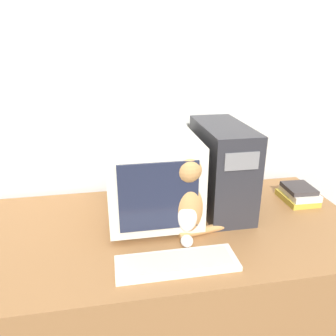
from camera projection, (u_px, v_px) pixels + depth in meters
wall_back at (151, 88)px, 1.71m from camera, size 7.00×0.05×2.50m
desk at (167, 289)px, 1.59m from camera, size 1.75×0.85×0.71m
crt_monitor at (151, 175)px, 1.49m from camera, size 0.39×0.49×0.39m
computer_tower at (221, 167)px, 1.57m from camera, size 0.21×0.46×0.42m
keyboard at (177, 263)px, 1.21m from camera, size 0.45×0.15×0.02m
cat at (187, 200)px, 1.36m from camera, size 0.26×0.24×0.37m
book_stack at (299, 194)px, 1.69m from camera, size 0.16×0.20×0.08m
pen at (149, 256)px, 1.25m from camera, size 0.13×0.05×0.01m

